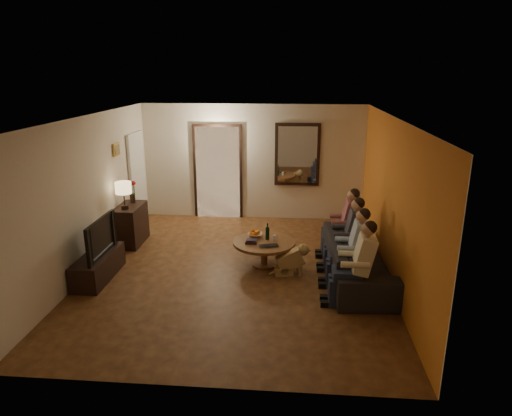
# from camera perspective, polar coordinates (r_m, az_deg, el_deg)

# --- Properties ---
(floor) EXTENTS (5.00, 6.00, 0.01)m
(floor) POSITION_cam_1_polar(r_m,az_deg,el_deg) (7.91, -2.37, -7.88)
(floor) COLOR #422411
(floor) RESTS_ON ground
(ceiling) EXTENTS (5.00, 6.00, 0.01)m
(ceiling) POSITION_cam_1_polar(r_m,az_deg,el_deg) (7.22, -2.62, 11.21)
(ceiling) COLOR white
(ceiling) RESTS_ON back_wall
(back_wall) EXTENTS (5.00, 0.02, 2.60)m
(back_wall) POSITION_cam_1_polar(r_m,az_deg,el_deg) (10.36, -0.41, 5.71)
(back_wall) COLOR beige
(back_wall) RESTS_ON floor
(front_wall) EXTENTS (5.00, 0.02, 2.60)m
(front_wall) POSITION_cam_1_polar(r_m,az_deg,el_deg) (4.68, -7.13, -8.77)
(front_wall) COLOR beige
(front_wall) RESTS_ON floor
(left_wall) EXTENTS (0.02, 6.00, 2.60)m
(left_wall) POSITION_cam_1_polar(r_m,az_deg,el_deg) (8.15, -20.20, 1.55)
(left_wall) COLOR beige
(left_wall) RESTS_ON floor
(right_wall) EXTENTS (0.02, 6.00, 2.60)m
(right_wall) POSITION_cam_1_polar(r_m,az_deg,el_deg) (7.57, 16.64, 0.74)
(right_wall) COLOR beige
(right_wall) RESTS_ON floor
(orange_accent) EXTENTS (0.01, 6.00, 2.60)m
(orange_accent) POSITION_cam_1_polar(r_m,az_deg,el_deg) (7.57, 16.57, 0.75)
(orange_accent) COLOR orange
(orange_accent) RESTS_ON right_wall
(kitchen_doorway) EXTENTS (1.00, 0.06, 2.10)m
(kitchen_doorway) POSITION_cam_1_polar(r_m,az_deg,el_deg) (10.50, -4.78, 4.41)
(kitchen_doorway) COLOR #FFE0A5
(kitchen_doorway) RESTS_ON floor
(door_trim) EXTENTS (1.12, 0.04, 2.22)m
(door_trim) POSITION_cam_1_polar(r_m,az_deg,el_deg) (10.49, -4.79, 4.39)
(door_trim) COLOR black
(door_trim) RESTS_ON floor
(fridge_glimpse) EXTENTS (0.45, 0.03, 1.70)m
(fridge_glimpse) POSITION_cam_1_polar(r_m,az_deg,el_deg) (10.50, -3.41, 3.60)
(fridge_glimpse) COLOR silver
(fridge_glimpse) RESTS_ON floor
(mirror_frame) EXTENTS (1.00, 0.05, 1.40)m
(mirror_frame) POSITION_cam_1_polar(r_m,az_deg,el_deg) (10.24, 5.19, 6.65)
(mirror_frame) COLOR black
(mirror_frame) RESTS_ON back_wall
(mirror_glass) EXTENTS (0.86, 0.02, 1.26)m
(mirror_glass) POSITION_cam_1_polar(r_m,az_deg,el_deg) (10.21, 5.19, 6.62)
(mirror_glass) COLOR white
(mirror_glass) RESTS_ON back_wall
(white_door) EXTENTS (0.06, 0.85, 2.04)m
(white_door) POSITION_cam_1_polar(r_m,az_deg,el_deg) (10.27, -14.59, 3.46)
(white_door) COLOR white
(white_door) RESTS_ON floor
(framed_art) EXTENTS (0.03, 0.28, 0.24)m
(framed_art) POSITION_cam_1_polar(r_m,az_deg,el_deg) (9.20, -17.05, 7.02)
(framed_art) COLOR #B28C33
(framed_art) RESTS_ON left_wall
(art_canvas) EXTENTS (0.01, 0.22, 0.18)m
(art_canvas) POSITION_cam_1_polar(r_m,az_deg,el_deg) (9.19, -16.97, 7.02)
(art_canvas) COLOR brown
(art_canvas) RESTS_ON left_wall
(dresser) EXTENTS (0.45, 0.87, 0.77)m
(dresser) POSITION_cam_1_polar(r_m,az_deg,el_deg) (9.32, -15.38, -2.02)
(dresser) COLOR black
(dresser) RESTS_ON floor
(table_lamp) EXTENTS (0.30, 0.30, 0.54)m
(table_lamp) POSITION_cam_1_polar(r_m,az_deg,el_deg) (8.94, -16.18, 1.52)
(table_lamp) COLOR beige
(table_lamp) RESTS_ON dresser
(flower_vase) EXTENTS (0.14, 0.14, 0.44)m
(flower_vase) POSITION_cam_1_polar(r_m,az_deg,el_deg) (9.35, -15.22, 1.94)
(flower_vase) COLOR #AC121A
(flower_vase) RESTS_ON dresser
(tv_stand) EXTENTS (0.45, 1.25, 0.42)m
(tv_stand) POSITION_cam_1_polar(r_m,az_deg,el_deg) (8.01, -19.12, -6.90)
(tv_stand) COLOR black
(tv_stand) RESTS_ON floor
(tv) EXTENTS (1.08, 0.14, 0.62)m
(tv) POSITION_cam_1_polar(r_m,az_deg,el_deg) (7.82, -19.48, -3.42)
(tv) COLOR black
(tv) RESTS_ON tv_stand
(sofa) EXTENTS (2.42, 1.04, 0.69)m
(sofa) POSITION_cam_1_polar(r_m,az_deg,el_deg) (7.69, 12.48, -6.22)
(sofa) COLOR black
(sofa) RESTS_ON floor
(person_a) EXTENTS (0.60, 0.40, 1.20)m
(person_a) POSITION_cam_1_polar(r_m,az_deg,el_deg) (6.76, 12.73, -7.22)
(person_a) COLOR tan
(person_a) RESTS_ON sofa
(person_b) EXTENTS (0.60, 0.40, 1.20)m
(person_b) POSITION_cam_1_polar(r_m,az_deg,el_deg) (7.31, 12.12, -5.31)
(person_b) COLOR tan
(person_b) RESTS_ON sofa
(person_c) EXTENTS (0.60, 0.40, 1.20)m
(person_c) POSITION_cam_1_polar(r_m,az_deg,el_deg) (7.86, 11.60, -3.65)
(person_c) COLOR tan
(person_c) RESTS_ON sofa
(person_d) EXTENTS (0.60, 0.40, 1.20)m
(person_d) POSITION_cam_1_polar(r_m,az_deg,el_deg) (8.42, 11.15, -2.22)
(person_d) COLOR tan
(person_d) RESTS_ON sofa
(dog) EXTENTS (0.60, 0.34, 0.56)m
(dog) POSITION_cam_1_polar(r_m,az_deg,el_deg) (7.69, 4.27, -6.39)
(dog) COLOR #9F7B49
(dog) RESTS_ON floor
(coffee_table) EXTENTS (1.14, 1.14, 0.45)m
(coffee_table) POSITION_cam_1_polar(r_m,az_deg,el_deg) (8.04, 1.02, -5.68)
(coffee_table) COLOR brown
(coffee_table) RESTS_ON floor
(bowl) EXTENTS (0.26, 0.26, 0.06)m
(bowl) POSITION_cam_1_polar(r_m,az_deg,el_deg) (8.17, -0.13, -3.38)
(bowl) COLOR white
(bowl) RESTS_ON coffee_table
(oranges) EXTENTS (0.20, 0.20, 0.08)m
(oranges) POSITION_cam_1_polar(r_m,az_deg,el_deg) (8.14, -0.13, -2.93)
(oranges) COLOR orange
(oranges) RESTS_ON bowl
(wine_bottle) EXTENTS (0.07, 0.07, 0.31)m
(wine_bottle) POSITION_cam_1_polar(r_m,az_deg,el_deg) (8.00, 1.44, -2.90)
(wine_bottle) COLOR black
(wine_bottle) RESTS_ON coffee_table
(wine_glass) EXTENTS (0.06, 0.06, 0.10)m
(wine_glass) POSITION_cam_1_polar(r_m,az_deg,el_deg) (7.98, 2.35, -3.76)
(wine_glass) COLOR silver
(wine_glass) RESTS_ON coffee_table
(book_stack) EXTENTS (0.20, 0.15, 0.07)m
(book_stack) POSITION_cam_1_polar(r_m,az_deg,el_deg) (7.87, -0.62, -4.16)
(book_stack) COLOR black
(book_stack) RESTS_ON coffee_table
(laptop) EXTENTS (0.37, 0.29, 0.03)m
(laptop) POSITION_cam_1_polar(r_m,az_deg,el_deg) (7.69, 1.64, -4.87)
(laptop) COLOR black
(laptop) RESTS_ON coffee_table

